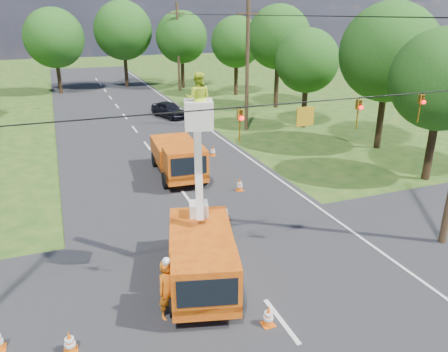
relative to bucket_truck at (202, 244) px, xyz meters
name	(u,v)px	position (x,y,z in m)	size (l,w,h in m)	color
ground	(147,146)	(1.59, 17.14, -1.54)	(140.00, 140.00, 0.00)	#1F4615
road_main	(147,146)	(1.59, 17.14, -1.54)	(12.00, 100.00, 0.06)	black
road_cross	(254,286)	(1.59, -0.86, -1.54)	(56.00, 10.00, 0.07)	black
edge_line	(221,139)	(7.19, 17.14, -1.54)	(0.12, 90.00, 0.02)	silver
bucket_truck	(202,244)	(0.00, 0.00, 0.00)	(3.41, 5.91, 7.21)	orange
second_truck	(178,157)	(2.07, 10.56, -0.38)	(2.67, 6.05, 2.22)	orange
ground_worker	(168,290)	(-1.56, -1.38, -0.56)	(0.72, 0.47, 1.96)	#FE9F15
distant_car	(169,110)	(5.32, 25.50, -0.83)	(1.67, 4.14, 1.41)	black
traffic_cone_2	(225,212)	(2.53, 4.38, -1.18)	(0.38, 0.38, 0.71)	#DC560B
traffic_cone_3	(240,185)	(4.47, 7.25, -1.18)	(0.38, 0.38, 0.71)	#DC560B
traffic_cone_4	(70,342)	(-4.49, -1.89, -1.18)	(0.38, 0.38, 0.71)	#DC560B
traffic_cone_7	(213,151)	(5.17, 13.41, -1.18)	(0.38, 0.38, 0.71)	#DC560B
traffic_cone_8	(268,316)	(1.13, -2.86, -1.18)	(0.38, 0.38, 0.71)	#DC560B
pole_right_mid	(247,65)	(10.09, 19.14, 3.57)	(1.80, 0.30, 10.00)	#4C3823
pole_right_far	(178,47)	(10.09, 39.14, 3.57)	(1.80, 0.30, 10.00)	#4C3823
signal_span	(323,114)	(3.81, -0.86, 4.34)	(18.00, 0.29, 1.07)	black
tree_right_a	(442,80)	(15.09, 5.14, 4.03)	(5.40, 5.40, 8.28)	#382616
tree_right_b	(389,53)	(16.59, 11.14, 4.90)	(6.40, 6.40, 9.65)	#382616
tree_right_c	(307,61)	(14.79, 18.14, 3.78)	(5.00, 5.00, 7.83)	#382616
tree_right_d	(279,37)	(16.39, 26.14, 5.14)	(6.00, 6.00, 9.70)	#382616
tree_right_e	(236,42)	(15.39, 34.14, 4.27)	(5.60, 5.60, 8.63)	#382616
tree_far_a	(54,38)	(-3.41, 42.14, 4.65)	(6.60, 6.60, 9.50)	#382616
tree_far_b	(123,31)	(4.59, 44.14, 5.27)	(7.00, 7.00, 10.32)	#382616
tree_far_c	(182,37)	(11.09, 41.14, 4.53)	(6.20, 6.20, 9.18)	#382616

